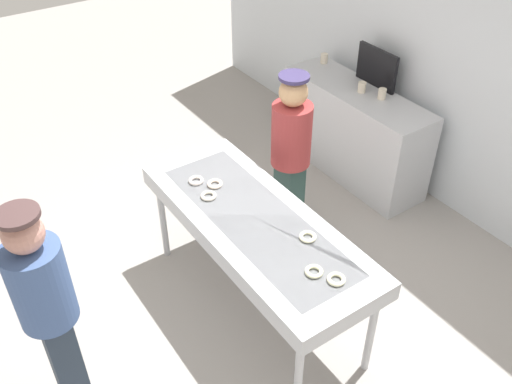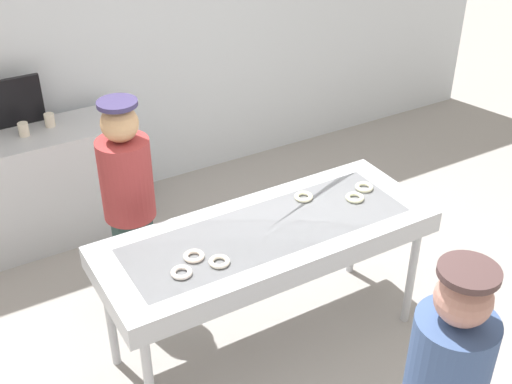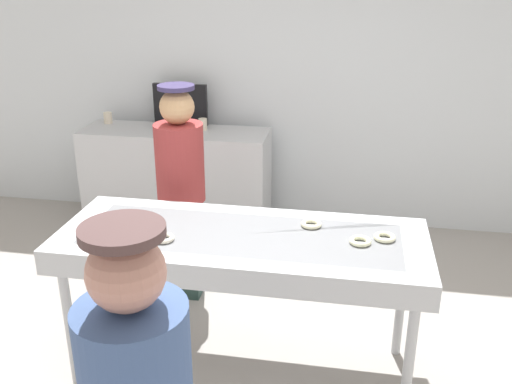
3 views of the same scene
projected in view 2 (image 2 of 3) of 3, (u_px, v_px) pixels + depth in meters
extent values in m
plane|color=#9E9993|center=(266.00, 340.00, 4.50)|extent=(16.00, 16.00, 0.00)
cube|color=silver|center=(119.00, 28.00, 5.45)|extent=(8.00, 0.12, 3.02)
cube|color=#B7BABF|center=(267.00, 239.00, 4.04)|extent=(2.11, 0.80, 0.14)
cube|color=slate|center=(267.00, 234.00, 4.03)|extent=(1.79, 0.56, 0.08)
cylinder|color=#B7BABF|center=(411.00, 276.00, 4.46)|extent=(0.06, 0.06, 0.79)
cylinder|color=#B7BABF|center=(110.00, 318.00, 4.12)|extent=(0.06, 0.06, 0.79)
cylinder|color=#B7BABF|center=(353.00, 229.00, 4.93)|extent=(0.06, 0.06, 0.79)
torus|color=#F4EFC6|center=(304.00, 197.00, 4.29)|extent=(0.17, 0.17, 0.03)
torus|color=white|center=(182.00, 272.00, 3.63)|extent=(0.17, 0.17, 0.03)
torus|color=white|center=(194.00, 256.00, 3.75)|extent=(0.17, 0.17, 0.03)
torus|color=#EFEDC4|center=(364.00, 187.00, 4.39)|extent=(0.16, 0.16, 0.03)
torus|color=#EFF0C2|center=(355.00, 198.00, 4.28)|extent=(0.15, 0.15, 0.03)
torus|color=silver|center=(219.00, 262.00, 3.71)|extent=(0.15, 0.15, 0.03)
cube|color=#263F39|center=(136.00, 261.00, 4.61)|extent=(0.24, 0.18, 0.78)
cylinder|color=#993333|center=(126.00, 179.00, 4.25)|extent=(0.34, 0.34, 0.56)
sphere|color=tan|center=(119.00, 123.00, 4.04)|extent=(0.24, 0.24, 0.24)
cylinder|color=#362E57|center=(117.00, 103.00, 3.97)|extent=(0.25, 0.25, 0.03)
cylinder|color=#3F598C|center=(448.00, 370.00, 2.78)|extent=(0.35, 0.35, 0.57)
sphere|color=tan|center=(463.00, 299.00, 2.57)|extent=(0.23, 0.23, 0.23)
cylinder|color=#4B3534|center=(469.00, 272.00, 2.50)|extent=(0.24, 0.24, 0.03)
cube|color=#B7BABF|center=(32.00, 190.00, 5.24)|extent=(1.73, 0.54, 0.96)
cylinder|color=beige|center=(24.00, 129.00, 4.97)|extent=(0.08, 0.08, 0.10)
cylinder|color=beige|center=(50.00, 120.00, 5.11)|extent=(0.08, 0.08, 0.10)
cube|color=black|center=(9.00, 103.00, 5.04)|extent=(0.51, 0.04, 0.38)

